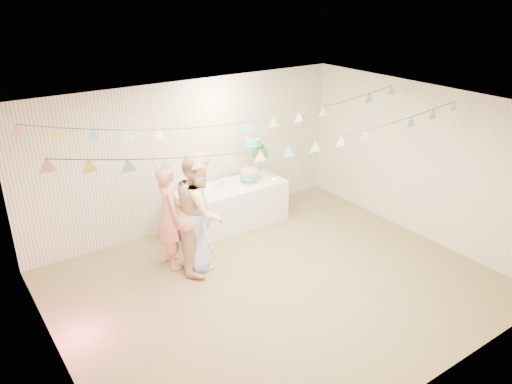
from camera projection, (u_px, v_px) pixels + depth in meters
floor at (276, 285)px, 7.30m from camera, size 6.00×6.00×0.00m
ceiling at (279, 110)px, 6.28m from camera, size 6.00×6.00×0.00m
back_wall at (191, 155)px, 8.67m from camera, size 6.00×6.00×0.00m
front_wall at (431, 291)px, 4.90m from camera, size 6.00×6.00×0.00m
left_wall at (49, 273)px, 5.21m from camera, size 5.00×5.00×0.00m
right_wall at (420, 162)px, 8.37m from camera, size 5.00×5.00×0.00m
table at (231, 206)px, 8.95m from camera, size 2.00×0.80×0.75m
cake_stand at (254, 158)px, 8.97m from camera, size 0.73×0.43×0.81m
cake_bottom at (249, 177)px, 8.97m from camera, size 0.31×0.31×0.15m
cake_middle at (260, 157)px, 9.15m from camera, size 0.27×0.27×0.22m
cake_top_tier at (252, 147)px, 8.83m from camera, size 0.25×0.25×0.19m
platter at (202, 195)px, 8.44m from camera, size 0.33×0.33×0.02m
posy at (223, 183)px, 8.75m from camera, size 0.14×0.14×0.16m
person_adult_a at (170, 216)px, 7.50m from camera, size 0.48×0.66×1.68m
person_adult_b at (200, 211)px, 7.42m from camera, size 1.10×1.15×1.88m
person_child at (197, 231)px, 7.45m from camera, size 0.45×0.66×1.32m
bunting_back at (233, 112)px, 7.20m from camera, size 5.60×1.10×0.40m
bunting_front at (289, 136)px, 6.24m from camera, size 5.60×0.90×0.36m
tealight_0 at (194, 199)px, 8.26m from camera, size 0.04×0.04×0.03m
tealight_1 at (208, 187)px, 8.75m from camera, size 0.04×0.04×0.03m
tealight_2 at (242, 188)px, 8.68m from camera, size 0.04×0.04×0.03m
tealight_3 at (240, 178)px, 9.15m from camera, size 0.04×0.04×0.03m
tealight_4 at (274, 179)px, 9.09m from camera, size 0.04×0.04×0.03m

